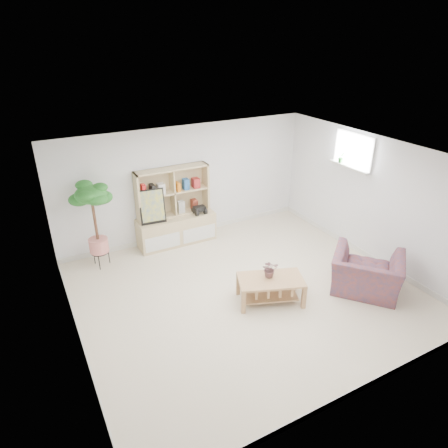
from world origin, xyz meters
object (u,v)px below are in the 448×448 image
coffee_table (270,290)px  floor_tree (96,226)px  storage_unit (175,207)px  armchair (367,271)px

coffee_table → floor_tree: bearing=153.0°
storage_unit → floor_tree: bearing=-173.4°
armchair → floor_tree: bearing=12.1°
storage_unit → floor_tree: 1.65m
storage_unit → armchair: bearing=-55.6°
storage_unit → armchair: storage_unit is taller
storage_unit → coffee_table: 2.77m
coffee_table → armchair: (1.59, -0.54, 0.20)m
armchair → storage_unit: bearing=-5.5°
floor_tree → coffee_table: bearing=-47.8°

